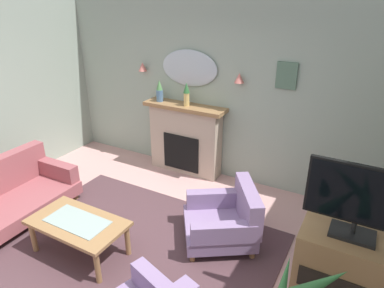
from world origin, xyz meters
name	(u,v)px	position (x,y,z in m)	size (l,w,h in m)	color
floor	(122,265)	(0.00, 0.00, -0.05)	(6.48, 5.82, 0.10)	#C6938E
wall_back	(218,92)	(0.00, 2.46, 1.38)	(6.48, 0.10, 2.75)	#93A393
patterned_rug	(132,251)	(0.00, 0.20, 0.01)	(3.20, 2.40, 0.01)	#4C3338
fireplace	(185,139)	(-0.46, 2.24, 0.57)	(1.36, 0.36, 1.16)	tan
mantel_vase_centre	(160,91)	(-0.91, 2.21, 1.33)	(0.11, 0.11, 0.35)	#4C7093
mantel_vase_left	(187,94)	(-0.41, 2.21, 1.35)	(0.10, 0.10, 0.37)	tan
wall_mirror	(189,68)	(-0.46, 2.38, 1.71)	(0.96, 0.06, 0.56)	#B2BCC6
wall_sconce_left	(143,67)	(-1.31, 2.33, 1.66)	(0.14, 0.14, 0.14)	#D17066
wall_sconce_right	(239,78)	(0.39, 2.33, 1.66)	(0.14, 0.14, 0.14)	#D17066
framed_picture	(287,76)	(1.04, 2.39, 1.75)	(0.28, 0.03, 0.36)	#4C6B56
coffee_table	(78,225)	(-0.49, -0.10, 0.38)	(1.10, 0.60, 0.45)	olive
floral_couch	(3,198)	(-1.85, -0.10, 0.32)	(0.89, 1.73, 0.76)	#934C51
armchair_in_corner	(227,219)	(0.87, 0.92, 0.31)	(1.12, 1.12, 0.71)	gray
tv_cabinet	(343,275)	(2.19, 0.47, 0.45)	(0.80, 0.57, 0.90)	olive
tv_flatscreen	(360,200)	(2.19, 0.45, 1.25)	(0.84, 0.24, 0.65)	black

